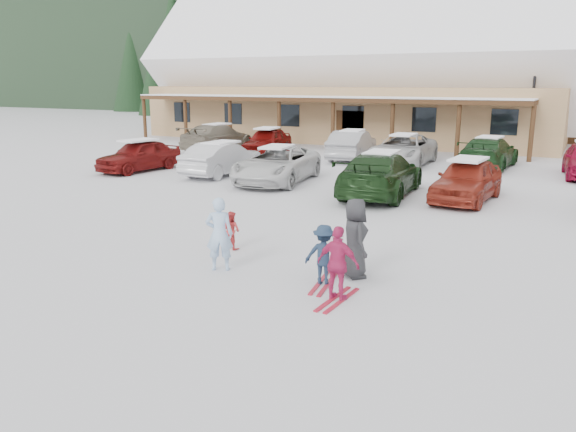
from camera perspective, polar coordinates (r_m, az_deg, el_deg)
The scene contains 22 objects.
ground at distance 12.16m, azimuth -3.47°, elevation -5.41°, with size 160.00×160.00×0.00m, color silver.
day_lodge at distance 40.64m, azimuth 6.37°, elevation 13.41°, with size 29.12×12.50×10.38m.
lamp_post at distance 34.44m, azimuth 23.71°, elevation 11.90°, with size 0.50×0.25×6.49m.
conifer_0 at distance 51.11m, azimuth -11.33°, elevation 15.18°, with size 4.40×4.40×10.20m.
conifer_2 at distance 63.16m, azimuth -7.20°, elevation 15.99°, with size 5.28×5.28×12.24m.
adult_skier at distance 11.96m, azimuth -6.99°, elevation -1.82°, with size 0.58×0.38×1.59m, color #A6CAF1.
toddler_red at distance 13.54m, azimuth -5.75°, elevation -1.43°, with size 0.45×0.35×0.92m, color red.
child_navy at distance 11.09m, azimuth 3.67°, elevation -3.97°, with size 0.79×0.45×1.22m, color #192A41.
skis_child_navy at distance 11.28m, azimuth 3.62°, elevation -6.85°, with size 0.20×1.40×0.03m, color #AB182C.
child_magenta at distance 10.27m, azimuth 5.12°, elevation -4.87°, with size 0.83×0.34×1.41m, color #BA245A.
skis_child_magenta at distance 10.51m, azimuth 5.04°, elevation -8.45°, with size 0.20×1.40×0.03m, color #AB182C.
bystander_dark at distance 11.51m, azimuth 6.80°, elevation -2.26°, with size 0.81×0.52×1.65m, color #2A2A2D.
parked_car_0 at distance 26.29m, azimuth -14.89°, elevation 5.96°, with size 1.65×4.10×1.40m, color maroon.
parked_car_1 at distance 24.43m, azimuth -6.76°, elevation 5.80°, with size 1.50×4.30×1.42m, color silver.
parked_car_2 at distance 22.52m, azimuth -1.13°, elevation 5.26°, with size 2.38×5.16×1.43m, color silver.
parked_car_3 at distance 20.03m, azimuth 9.41°, elevation 4.23°, with size 2.17×5.34×1.55m, color black.
parked_car_4 at distance 19.86m, azimuth 17.72°, elevation 3.51°, with size 1.68×4.19×1.43m, color maroon.
parked_car_7 at distance 33.26m, azimuth -7.18°, elevation 7.92°, with size 2.18×5.35×1.55m, color #7A705D.
parked_car_8 at distance 31.14m, azimuth -2.14°, elevation 7.57°, with size 1.74×4.33×1.48m, color #6D0B09.
parked_car_9 at distance 29.37m, azimuth 6.53°, elevation 7.18°, with size 1.60×4.59×1.51m, color #A5A5AA.
parked_car_10 at distance 27.79m, azimuth 11.60°, elevation 6.60°, with size 2.45×5.32×1.48m, color silver.
parked_car_11 at distance 27.89m, azimuth 19.72°, elevation 6.08°, with size 2.02×4.98×1.45m, color #193B1A.
Camera 1 is at (6.02, -9.81, 3.93)m, focal length 35.00 mm.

